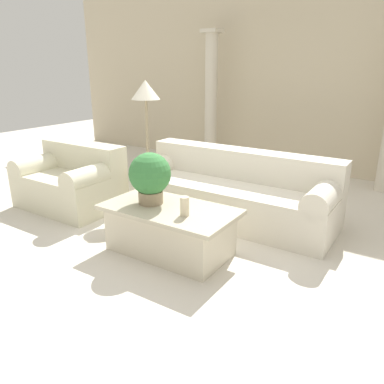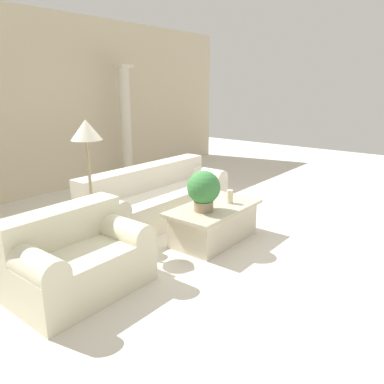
# 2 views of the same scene
# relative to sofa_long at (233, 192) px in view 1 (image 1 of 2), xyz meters

# --- Properties ---
(ground_plane) EXTENTS (16.00, 16.00, 0.00)m
(ground_plane) POSITION_rel_sofa_long_xyz_m (-0.14, -0.77, -0.33)
(ground_plane) COLOR silver
(wall_back) EXTENTS (10.00, 0.06, 3.20)m
(wall_back) POSITION_rel_sofa_long_xyz_m (-0.14, 2.60, 1.27)
(wall_back) COLOR beige
(wall_back) RESTS_ON ground_plane
(sofa_long) EXTENTS (2.39, 0.84, 0.79)m
(sofa_long) POSITION_rel_sofa_long_xyz_m (0.00, 0.00, 0.00)
(sofa_long) COLOR beige
(sofa_long) RESTS_ON ground_plane
(loveseat) EXTENTS (1.26, 0.84, 0.79)m
(loveseat) POSITION_rel_sofa_long_xyz_m (-1.92, -0.76, 0.01)
(loveseat) COLOR beige
(loveseat) RESTS_ON ground_plane
(coffee_table) EXTENTS (1.28, 0.70, 0.46)m
(coffee_table) POSITION_rel_sofa_long_xyz_m (-0.11, -1.11, -0.09)
(coffee_table) COLOR beige
(coffee_table) RESTS_ON ground_plane
(potted_plant) EXTENTS (0.40, 0.40, 0.50)m
(potted_plant) POSITION_rel_sofa_long_xyz_m (-0.33, -1.11, 0.41)
(potted_plant) COLOR #937F60
(potted_plant) RESTS_ON coffee_table
(pillar_candle) EXTENTS (0.08, 0.08, 0.18)m
(pillar_candle) POSITION_rel_sofa_long_xyz_m (0.13, -1.19, 0.22)
(pillar_candle) COLOR beige
(pillar_candle) RESTS_ON coffee_table
(floor_lamp) EXTENTS (0.36, 0.36, 1.57)m
(floor_lamp) POSITION_rel_sofa_long_xyz_m (-1.21, -0.08, 1.02)
(floor_lamp) COLOR gray
(floor_lamp) RESTS_ON ground_plane
(column_left) EXTENTS (0.30, 0.30, 2.33)m
(column_left) POSITION_rel_sofa_long_xyz_m (-1.57, 2.13, 0.86)
(column_left) COLOR beige
(column_left) RESTS_ON ground_plane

